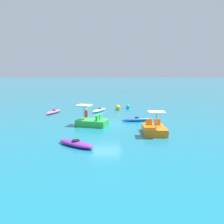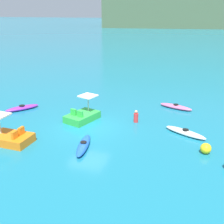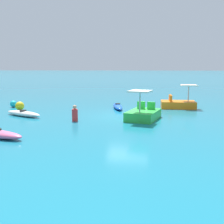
{
  "view_description": "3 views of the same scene",
  "coord_description": "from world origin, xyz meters",
  "px_view_note": "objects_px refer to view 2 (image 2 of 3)",
  "views": [
    {
      "loc": [
        -19.2,
        -0.65,
        4.13
      ],
      "look_at": [
        1.44,
        -0.51,
        0.74
      ],
      "focal_mm": 36.96,
      "sensor_mm": 36.0,
      "label": 1
    },
    {
      "loc": [
        6.96,
        -15.34,
        7.31
      ],
      "look_at": [
        1.19,
        1.43,
        0.75
      ],
      "focal_mm": 43.86,
      "sensor_mm": 36.0,
      "label": 2
    },
    {
      "loc": [
        -0.95,
        15.57,
        2.85
      ],
      "look_at": [
        0.9,
        0.62,
        0.3
      ],
      "focal_mm": 41.79,
      "sensor_mm": 36.0,
      "label": 3
    }
  ],
  "objects_px": {
    "kayak_pink": "(176,107)",
    "buoy_yellow": "(206,148)",
    "kayak_blue": "(84,145)",
    "pedal_boat_green": "(82,116)",
    "pedal_boat_orange": "(11,137)",
    "kayak_purple": "(22,108)",
    "person_near_shore": "(136,117)",
    "kayak_white": "(185,132)"
  },
  "relations": [
    {
      "from": "kayak_blue",
      "to": "kayak_white",
      "type": "xyz_separation_m",
      "value": [
        5.33,
        3.66,
        0.0
      ]
    },
    {
      "from": "pedal_boat_orange",
      "to": "person_near_shore",
      "type": "relative_size",
      "value": 2.8
    },
    {
      "from": "kayak_blue",
      "to": "person_near_shore",
      "type": "distance_m",
      "value": 5.06
    },
    {
      "from": "pedal_boat_green",
      "to": "kayak_purple",
      "type": "bearing_deg",
      "value": 175.41
    },
    {
      "from": "buoy_yellow",
      "to": "person_near_shore",
      "type": "xyz_separation_m",
      "value": [
        -4.71,
        3.14,
        0.09
      ]
    },
    {
      "from": "person_near_shore",
      "to": "kayak_purple",
      "type": "bearing_deg",
      "value": -177.12
    },
    {
      "from": "person_near_shore",
      "to": "pedal_boat_green",
      "type": "bearing_deg",
      "value": -166.41
    },
    {
      "from": "kayak_pink",
      "to": "person_near_shore",
      "type": "height_order",
      "value": "person_near_shore"
    },
    {
      "from": "buoy_yellow",
      "to": "pedal_boat_green",
      "type": "bearing_deg",
      "value": 165.04
    },
    {
      "from": "kayak_blue",
      "to": "person_near_shore",
      "type": "xyz_separation_m",
      "value": [
        1.86,
        4.7,
        0.22
      ]
    },
    {
      "from": "kayak_blue",
      "to": "pedal_boat_green",
      "type": "bearing_deg",
      "value": 115.63
    },
    {
      "from": "kayak_pink",
      "to": "buoy_yellow",
      "type": "bearing_deg",
      "value": -70.86
    },
    {
      "from": "person_near_shore",
      "to": "kayak_pink",
      "type": "bearing_deg",
      "value": 58.38
    },
    {
      "from": "pedal_boat_green",
      "to": "buoy_yellow",
      "type": "relative_size",
      "value": 4.59
    },
    {
      "from": "kayak_purple",
      "to": "kayak_white",
      "type": "height_order",
      "value": "same"
    },
    {
      "from": "kayak_pink",
      "to": "buoy_yellow",
      "type": "xyz_separation_m",
      "value": [
        2.39,
        -6.9,
        0.13
      ]
    },
    {
      "from": "kayak_pink",
      "to": "pedal_boat_orange",
      "type": "bearing_deg",
      "value": -132.54
    },
    {
      "from": "kayak_blue",
      "to": "pedal_boat_orange",
      "type": "relative_size",
      "value": 1.13
    },
    {
      "from": "pedal_boat_orange",
      "to": "kayak_purple",
      "type": "bearing_deg",
      "value": 120.0
    },
    {
      "from": "kayak_blue",
      "to": "pedal_boat_green",
      "type": "xyz_separation_m",
      "value": [
        -1.83,
        3.81,
        0.17
      ]
    },
    {
      "from": "kayak_white",
      "to": "kayak_pink",
      "type": "bearing_deg",
      "value": 103.4
    },
    {
      "from": "kayak_white",
      "to": "pedal_boat_orange",
      "type": "distance_m",
      "value": 10.63
    },
    {
      "from": "kayak_blue",
      "to": "pedal_boat_orange",
      "type": "xyz_separation_m",
      "value": [
        -4.32,
        -0.81,
        0.17
      ]
    },
    {
      "from": "kayak_purple",
      "to": "person_near_shore",
      "type": "xyz_separation_m",
      "value": [
        9.1,
        0.46,
        0.22
      ]
    },
    {
      "from": "kayak_purple",
      "to": "pedal_boat_green",
      "type": "distance_m",
      "value": 5.43
    },
    {
      "from": "kayak_white",
      "to": "buoy_yellow",
      "type": "relative_size",
      "value": 4.69
    },
    {
      "from": "kayak_purple",
      "to": "pedal_boat_orange",
      "type": "xyz_separation_m",
      "value": [
        2.91,
        -5.05,
        0.17
      ]
    },
    {
      "from": "kayak_blue",
      "to": "buoy_yellow",
      "type": "bearing_deg",
      "value": 13.37
    },
    {
      "from": "kayak_purple",
      "to": "pedal_boat_green",
      "type": "relative_size",
      "value": 0.93
    },
    {
      "from": "kayak_blue",
      "to": "kayak_purple",
      "type": "relative_size",
      "value": 1.1
    },
    {
      "from": "kayak_blue",
      "to": "kayak_purple",
      "type": "bearing_deg",
      "value": 149.62
    },
    {
      "from": "kayak_purple",
      "to": "kayak_pink",
      "type": "distance_m",
      "value": 12.17
    },
    {
      "from": "pedal_boat_green",
      "to": "pedal_boat_orange",
      "type": "relative_size",
      "value": 1.11
    },
    {
      "from": "kayak_blue",
      "to": "kayak_pink",
      "type": "relative_size",
      "value": 1.02
    },
    {
      "from": "kayak_white",
      "to": "buoy_yellow",
      "type": "height_order",
      "value": "buoy_yellow"
    },
    {
      "from": "kayak_white",
      "to": "pedal_boat_green",
      "type": "bearing_deg",
      "value": 178.79
    },
    {
      "from": "kayak_white",
      "to": "pedal_boat_orange",
      "type": "xyz_separation_m",
      "value": [
        -9.65,
        -4.46,
        0.17
      ]
    },
    {
      "from": "kayak_purple",
      "to": "person_near_shore",
      "type": "height_order",
      "value": "person_near_shore"
    },
    {
      "from": "person_near_shore",
      "to": "pedal_boat_orange",
      "type": "bearing_deg",
      "value": -138.34
    },
    {
      "from": "kayak_purple",
      "to": "person_near_shore",
      "type": "relative_size",
      "value": 2.89
    },
    {
      "from": "kayak_pink",
      "to": "person_near_shore",
      "type": "bearing_deg",
      "value": -121.62
    },
    {
      "from": "kayak_purple",
      "to": "pedal_boat_orange",
      "type": "bearing_deg",
      "value": -60.0
    }
  ]
}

